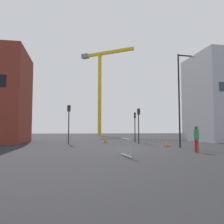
# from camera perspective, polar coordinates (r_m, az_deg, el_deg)

# --- Properties ---
(ground) EXTENTS (160.00, 160.00, 0.00)m
(ground) POSITION_cam_1_polar(r_m,az_deg,el_deg) (19.70, 3.50, -8.95)
(ground) COLOR black
(construction_crane) EXTENTS (12.40, 9.35, 21.65)m
(construction_crane) POSITION_cam_1_polar(r_m,az_deg,el_deg) (60.00, -2.84, 7.74)
(construction_crane) COLOR gold
(construction_crane) RESTS_ON ground
(streetlamp_tall) EXTENTS (1.80, 0.26, 8.44)m
(streetlamp_tall) POSITION_cam_1_polar(r_m,az_deg,el_deg) (21.90, 16.51, 4.51)
(streetlamp_tall) COLOR black
(streetlamp_tall) RESTS_ON ground
(traffic_light_island) EXTENTS (0.31, 0.39, 3.78)m
(traffic_light_island) POSITION_cam_1_polar(r_m,az_deg,el_deg) (29.94, 5.63, -2.47)
(traffic_light_island) COLOR black
(traffic_light_island) RESTS_ON ground
(traffic_light_corner) EXTENTS (0.38, 0.27, 4.01)m
(traffic_light_corner) POSITION_cam_1_polar(r_m,az_deg,el_deg) (26.87, 6.54, -1.96)
(traffic_light_corner) COLOR #232326
(traffic_light_corner) RESTS_ON ground
(traffic_light_crosswalk) EXTENTS (0.37, 0.37, 4.26)m
(traffic_light_crosswalk) POSITION_cam_1_polar(r_m,az_deg,el_deg) (25.82, -10.52, -1.48)
(traffic_light_crosswalk) COLOR #2D2D30
(traffic_light_crosswalk) RESTS_ON ground
(pedestrian_walking) EXTENTS (0.34, 0.34, 1.85)m
(pedestrian_walking) POSITION_cam_1_polar(r_m,az_deg,el_deg) (17.42, 19.97, -5.72)
(pedestrian_walking) COLOR red
(pedestrian_walking) RESTS_ON ground
(safety_barrier_front) EXTENTS (2.16, 0.27, 1.08)m
(safety_barrier_front) POSITION_cam_1_polar(r_m,az_deg,el_deg) (31.85, 10.10, -6.12)
(safety_barrier_front) COLOR #B2B5BA
(safety_barrier_front) RESTS_ON ground
(safety_barrier_left_run) EXTENTS (0.12, 2.18, 1.08)m
(safety_barrier_left_run) POSITION_cam_1_polar(r_m,az_deg,el_deg) (13.69, 3.45, -8.62)
(safety_barrier_left_run) COLOR #B2B5BA
(safety_barrier_left_run) RESTS_ON ground
(traffic_cone_on_verge) EXTENTS (0.54, 0.54, 0.55)m
(traffic_cone_on_verge) POSITION_cam_1_polar(r_m,az_deg,el_deg) (27.96, -1.66, -7.08)
(traffic_cone_on_verge) COLOR black
(traffic_cone_on_verge) RESTS_ON ground
(traffic_cone_by_barrier) EXTENTS (0.46, 0.46, 0.46)m
(traffic_cone_by_barrier) POSITION_cam_1_polar(r_m,az_deg,el_deg) (22.95, 13.29, -7.66)
(traffic_cone_by_barrier) COLOR black
(traffic_cone_by_barrier) RESTS_ON ground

